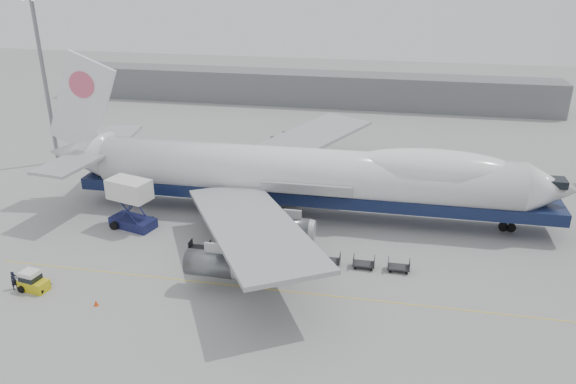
% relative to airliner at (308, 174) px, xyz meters
% --- Properties ---
extents(ground, '(260.00, 260.00, 0.00)m').
position_rel_airliner_xyz_m(ground, '(-0.64, -12.00, -5.62)').
color(ground, gray).
rests_on(ground, ground).
extents(apron_line, '(60.00, 0.15, 0.01)m').
position_rel_airliner_xyz_m(apron_line, '(-0.64, -18.00, -5.62)').
color(apron_line, gold).
rests_on(apron_line, ground).
extents(hangar, '(110.00, 8.00, 7.00)m').
position_rel_airliner_xyz_m(hangar, '(-10.64, 58.00, -2.12)').
color(hangar, slate).
rests_on(hangar, ground).
extents(floodlight_mast, '(2.40, 2.40, 25.43)m').
position_rel_airliner_xyz_m(floodlight_mast, '(-42.64, 12.00, 8.64)').
color(floodlight_mast, slate).
rests_on(floodlight_mast, ground).
extents(airliner, '(67.00, 55.30, 19.98)m').
position_rel_airliner_xyz_m(airliner, '(0.00, 0.00, 0.00)').
color(airliner, white).
rests_on(airliner, ground).
extents(catering_truck, '(6.03, 4.84, 6.21)m').
position_rel_airliner_xyz_m(catering_truck, '(-20.47, -7.48, -2.16)').
color(catering_truck, '#191D4B').
rests_on(catering_truck, ground).
extents(baggage_tug, '(3.04, 1.97, 2.07)m').
position_rel_airliner_xyz_m(baggage_tug, '(-24.07, -22.50, -4.71)').
color(baggage_tug, gold).
rests_on(baggage_tug, ground).
extents(ground_worker, '(0.68, 0.82, 1.95)m').
position_rel_airliner_xyz_m(ground_worker, '(-25.95, -22.72, -4.65)').
color(ground_worker, black).
rests_on(ground_worker, ground).
extents(traffic_cone, '(0.41, 0.41, 0.61)m').
position_rel_airliner_xyz_m(traffic_cone, '(-16.59, -23.85, -5.34)').
color(traffic_cone, '#DC420B').
rests_on(traffic_cone, ground).
extents(dolly_0, '(2.30, 1.35, 1.30)m').
position_rel_airliner_xyz_m(dolly_0, '(-10.36, -11.93, -5.09)').
color(dolly_0, '#2D2D30').
rests_on(dolly_0, ground).
extents(dolly_1, '(2.30, 1.35, 1.30)m').
position_rel_airliner_xyz_m(dolly_1, '(-6.70, -11.93, -5.09)').
color(dolly_1, '#2D2D30').
rests_on(dolly_1, ground).
extents(dolly_2, '(2.30, 1.35, 1.30)m').
position_rel_airliner_xyz_m(dolly_2, '(-3.03, -11.93, -5.09)').
color(dolly_2, '#2D2D30').
rests_on(dolly_2, ground).
extents(dolly_3, '(2.30, 1.35, 1.30)m').
position_rel_airliner_xyz_m(dolly_3, '(0.63, -11.93, -5.09)').
color(dolly_3, '#2D2D30').
rests_on(dolly_3, ground).
extents(dolly_4, '(2.30, 1.35, 1.30)m').
position_rel_airliner_xyz_m(dolly_4, '(4.29, -11.93, -5.09)').
color(dolly_4, '#2D2D30').
rests_on(dolly_4, ground).
extents(dolly_5, '(2.30, 1.35, 1.30)m').
position_rel_airliner_xyz_m(dolly_5, '(7.96, -11.93, -5.09)').
color(dolly_5, '#2D2D30').
rests_on(dolly_5, ground).
extents(dolly_6, '(2.30, 1.35, 1.30)m').
position_rel_airliner_xyz_m(dolly_6, '(11.62, -11.93, -5.09)').
color(dolly_6, '#2D2D30').
rests_on(dolly_6, ground).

